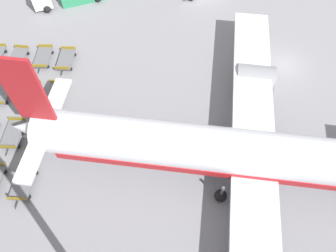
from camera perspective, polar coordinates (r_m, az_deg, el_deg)
ground_plane at (r=37.68m, az=19.41°, el=10.00°), size 500.00×500.00×0.00m
airplane at (r=26.84m, az=16.89°, el=-5.10°), size 36.29×42.24×11.13m
baggage_dolly_row_mid_a_col_a at (r=39.13m, az=-24.77°, el=10.72°), size 3.81×1.84×0.92m
baggage_dolly_row_mid_a_col_b at (r=36.36m, az=-26.99°, el=5.26°), size 3.79×1.74×0.92m
baggage_dolly_row_mid_b_col_a at (r=38.15m, az=-20.94°, el=11.11°), size 3.79×1.77×0.92m
baggage_dolly_row_mid_b_col_b at (r=35.08m, az=-23.04°, el=5.18°), size 3.78×1.73×0.92m
baggage_dolly_row_mid_b_col_c at (r=32.68m, az=-25.38°, el=-1.29°), size 3.78×1.74×0.92m
baggage_dolly_row_far_col_a at (r=37.12m, az=-17.35°, el=11.00°), size 3.77×1.71×0.92m
baggage_dolly_row_far_col_b at (r=34.12m, az=-19.12°, el=5.22°), size 3.77×1.69×0.92m
baggage_dolly_row_far_col_c at (r=31.59m, az=-21.44°, el=-1.69°), size 3.79×1.77×0.92m
baggage_dolly_row_far_col_d at (r=29.76m, az=-23.87°, el=-9.02°), size 3.77×1.69×0.92m
stand_guidance_stripe at (r=29.18m, az=-2.13°, el=-4.43°), size 2.26×25.41×0.01m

